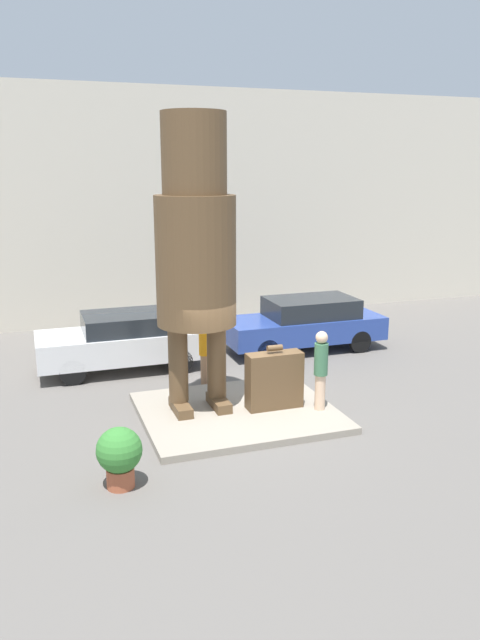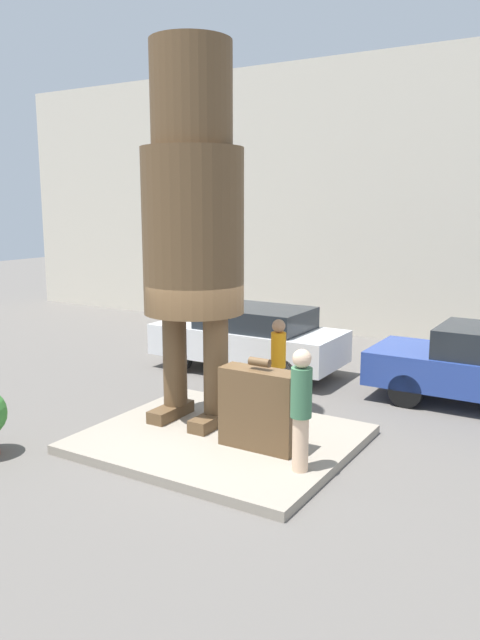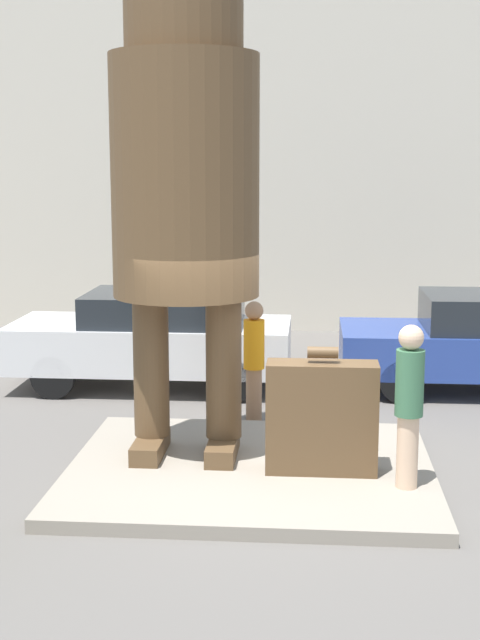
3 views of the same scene
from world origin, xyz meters
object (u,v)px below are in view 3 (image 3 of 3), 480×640
(parked_car_white, at_px, (154,337))
(worker_hivis, at_px, (254,357))
(statue_figure, at_px, (185,142))
(tourist, at_px, (409,400))
(giant_suitcase, at_px, (322,417))

(parked_car_white, distance_m, worker_hivis, 2.48)
(statue_figure, relative_size, tourist, 3.54)
(giant_suitcase, distance_m, worker_hivis, 2.49)
(statue_figure, height_order, worker_hivis, statue_figure)
(parked_car_white, bearing_deg, giant_suitcase, 122.09)
(parked_car_white, height_order, worker_hivis, worker_hivis)
(giant_suitcase, relative_size, parked_car_white, 0.32)
(giant_suitcase, distance_m, tourist, 1.04)
(giant_suitcase, height_order, parked_car_white, giant_suitcase)
(statue_figure, distance_m, giant_suitcase, 3.40)
(parked_car_white, bearing_deg, statue_figure, 106.03)
(statue_figure, distance_m, tourist, 3.73)
(giant_suitcase, bearing_deg, parked_car_white, 122.09)
(tourist, bearing_deg, worker_hivis, 123.11)
(tourist, height_order, parked_car_white, tourist)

